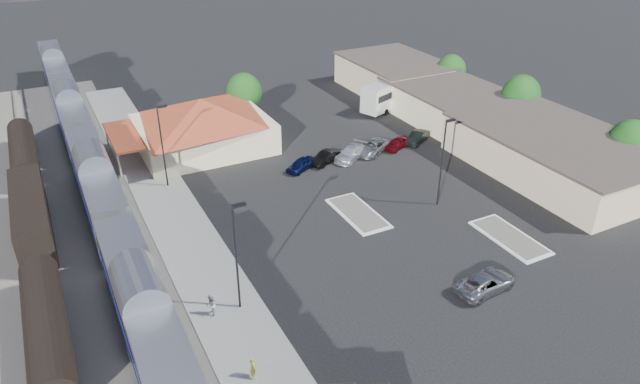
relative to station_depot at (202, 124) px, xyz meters
name	(u,v)px	position (x,y,z in m)	size (l,w,h in m)	color
ground	(331,234)	(4.56, -24.00, -3.13)	(280.00, 280.00, 0.00)	black
railbed	(77,249)	(-16.44, -16.00, -3.07)	(16.00, 100.00, 0.12)	#4C4944
platform	(184,234)	(-7.44, -18.00, -3.04)	(5.50, 92.00, 0.18)	gray
passenger_train	(98,187)	(-13.44, -10.55, -0.26)	(3.00, 104.00, 5.55)	silver
freight_cars	(32,218)	(-19.44, -12.02, -1.21)	(2.80, 46.00, 4.00)	black
station_depot	(202,124)	(0.00, 0.00, 0.00)	(18.35, 12.24, 6.20)	beige
buildings_east	(471,112)	(32.56, -9.72, -0.86)	(14.40, 51.40, 4.80)	#C6B28C
traffic_island_south	(358,213)	(8.56, -22.00, -3.03)	(3.30, 7.50, 0.21)	silver
traffic_island_north	(510,237)	(18.56, -32.00, -3.03)	(3.30, 7.50, 0.21)	silver
lamp_plat_s	(237,249)	(-6.34, -30.00, 2.21)	(1.08, 0.25, 9.00)	black
lamp_plat_n	(162,140)	(-6.34, -8.00, 2.21)	(1.08, 0.25, 9.00)	black
lamp_lot	(443,156)	(16.66, -24.00, 2.21)	(1.08, 0.25, 9.00)	black
tree_east_a	(630,142)	(38.56, -28.00, 0.76)	(4.56, 4.56, 6.42)	#382314
tree_east_b	(521,96)	(38.56, -12.00, 1.09)	(4.94, 4.94, 6.96)	#382314
tree_east_c	(451,71)	(38.56, 2.00, 0.63)	(4.41, 4.41, 6.21)	#382314
tree_depot	(244,92)	(7.56, 6.00, 0.89)	(4.71, 4.71, 6.63)	#382314
suv	(485,283)	(11.44, -36.70, -2.39)	(2.45, 5.32, 1.48)	gray
coach_bus	(395,91)	(28.56, 1.77, -0.83)	(12.60, 7.02, 4.00)	white
person_a	(253,368)	(-8.09, -37.00, -2.11)	(0.61, 0.40, 1.68)	gold
person_b	(211,306)	(-8.63, -29.96, -2.06)	(0.86, 0.67, 1.78)	silver
parked_car_a	(301,165)	(7.77, -10.79, -2.46)	(1.59, 3.96, 1.35)	#0C143D
parked_car_b	(325,158)	(10.97, -10.49, -2.45)	(1.44, 4.14, 1.36)	black
parked_car_c	(351,153)	(14.17, -10.79, -2.39)	(2.08, 5.11, 1.48)	silver
parked_car_d	(373,147)	(17.37, -10.49, -2.41)	(2.40, 5.21, 1.45)	gray
parked_car_e	(397,143)	(20.57, -10.79, -2.46)	(1.58, 3.94, 1.34)	maroon
parked_car_f	(417,138)	(23.77, -10.49, -2.42)	(1.50, 4.29, 1.41)	black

